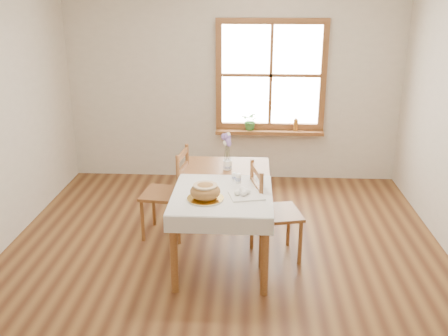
{
  "coord_description": "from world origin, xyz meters",
  "views": [
    {
      "loc": [
        0.25,
        -4.2,
        2.5
      ],
      "look_at": [
        0.0,
        0.3,
        0.9
      ],
      "focal_mm": 40.0,
      "sensor_mm": 36.0,
      "label": 1
    }
  ],
  "objects_px": {
    "bread_plate": "(205,199)",
    "dining_table": "(224,191)",
    "chair_right": "(276,212)",
    "chair_left": "(165,192)",
    "flower_vase": "(228,166)"
  },
  "relations": [
    {
      "from": "dining_table",
      "to": "chair_right",
      "type": "xyz_separation_m",
      "value": [
        0.51,
        -0.06,
        -0.18
      ]
    },
    {
      "from": "dining_table",
      "to": "chair_left",
      "type": "xyz_separation_m",
      "value": [
        -0.65,
        0.36,
        -0.18
      ]
    },
    {
      "from": "chair_right",
      "to": "dining_table",
      "type": "bearing_deg",
      "value": 70.04
    },
    {
      "from": "dining_table",
      "to": "chair_left",
      "type": "height_order",
      "value": "chair_left"
    },
    {
      "from": "chair_right",
      "to": "bread_plate",
      "type": "xyz_separation_m",
      "value": [
        -0.65,
        -0.39,
        0.29
      ]
    },
    {
      "from": "dining_table",
      "to": "bread_plate",
      "type": "height_order",
      "value": "bread_plate"
    },
    {
      "from": "chair_left",
      "to": "flower_vase",
      "type": "distance_m",
      "value": 0.74
    },
    {
      "from": "bread_plate",
      "to": "flower_vase",
      "type": "height_order",
      "value": "flower_vase"
    },
    {
      "from": "bread_plate",
      "to": "flower_vase",
      "type": "xyz_separation_m",
      "value": [
        0.16,
        0.81,
        0.03
      ]
    },
    {
      "from": "chair_left",
      "to": "bread_plate",
      "type": "height_order",
      "value": "chair_left"
    },
    {
      "from": "chair_left",
      "to": "dining_table",
      "type": "bearing_deg",
      "value": 67.8
    },
    {
      "from": "bread_plate",
      "to": "dining_table",
      "type": "bearing_deg",
      "value": 72.8
    },
    {
      "from": "dining_table",
      "to": "bread_plate",
      "type": "bearing_deg",
      "value": -107.2
    },
    {
      "from": "chair_left",
      "to": "chair_right",
      "type": "xyz_separation_m",
      "value": [
        1.16,
        -0.42,
        -0.0
      ]
    },
    {
      "from": "chair_right",
      "to": "flower_vase",
      "type": "xyz_separation_m",
      "value": [
        -0.49,
        0.43,
        0.31
      ]
    }
  ]
}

